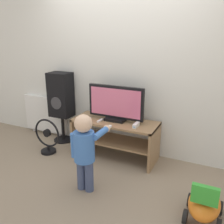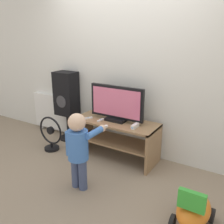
# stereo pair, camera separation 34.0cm
# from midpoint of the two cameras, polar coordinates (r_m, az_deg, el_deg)

# --- Properties ---
(ground_plane) EXTENTS (16.00, 16.00, 0.00)m
(ground_plane) POSITION_cam_midpoint_polar(r_m,az_deg,el_deg) (3.57, 1.52, -11.73)
(ground_plane) COLOR gray
(wall_back) EXTENTS (10.00, 0.06, 2.60)m
(wall_back) POSITION_cam_midpoint_polar(r_m,az_deg,el_deg) (3.64, 6.29, 10.46)
(wall_back) COLOR silver
(wall_back) RESTS_ON ground_plane
(tv_stand) EXTENTS (1.22, 0.49, 0.56)m
(tv_stand) POSITION_cam_midpoint_polar(r_m,az_deg,el_deg) (3.60, 3.53, -4.96)
(tv_stand) COLOR #93704C
(tv_stand) RESTS_ON ground_plane
(television) EXTENTS (0.82, 0.20, 0.50)m
(television) POSITION_cam_midpoint_polar(r_m,az_deg,el_deg) (3.47, 3.84, 1.80)
(television) COLOR black
(television) RESTS_ON tv_stand
(game_console) EXTENTS (0.05, 0.16, 0.05)m
(game_console) POSITION_cam_midpoint_polar(r_m,az_deg,el_deg) (3.30, 8.23, -3.24)
(game_console) COLOR white
(game_console) RESTS_ON tv_stand
(remote_primary) EXTENTS (0.10, 0.13, 0.03)m
(remote_primary) POSITION_cam_midpoint_polar(r_m,az_deg,el_deg) (3.61, -2.80, -1.43)
(remote_primary) COLOR white
(remote_primary) RESTS_ON tv_stand
(remote_secondary) EXTENTS (0.04, 0.13, 0.03)m
(remote_secondary) POSITION_cam_midpoint_polar(r_m,az_deg,el_deg) (3.52, 0.17, -1.92)
(remote_secondary) COLOR white
(remote_secondary) RESTS_ON tv_stand
(child) EXTENTS (0.35, 0.51, 0.92)m
(child) POSITION_cam_midpoint_polar(r_m,az_deg,el_deg) (2.83, -4.21, -7.69)
(child) COLOR #3F4C72
(child) RESTS_ON ground_plane
(speaker_tower) EXTENTS (0.36, 0.32, 1.15)m
(speaker_tower) POSITION_cam_midpoint_polar(r_m,az_deg,el_deg) (4.14, -8.09, 3.73)
(speaker_tower) COLOR black
(speaker_tower) RESTS_ON ground_plane
(floor_fan) EXTENTS (0.44, 0.23, 0.54)m
(floor_fan) POSITION_cam_midpoint_polar(r_m,az_deg,el_deg) (3.93, -11.42, -5.26)
(floor_fan) COLOR black
(floor_fan) RESTS_ON ground_plane
(ride_on_toy) EXTENTS (0.34, 0.50, 0.45)m
(ride_on_toy) POSITION_cam_midpoint_polar(r_m,az_deg,el_deg) (2.67, 21.87, -20.21)
(ride_on_toy) COLOR orange
(ride_on_toy) RESTS_ON ground_plane
(radiator) EXTENTS (0.84, 0.08, 0.69)m
(radiator) POSITION_cam_midpoint_polar(r_m,az_deg,el_deg) (4.61, -11.29, -0.01)
(radiator) COLOR white
(radiator) RESTS_ON ground_plane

